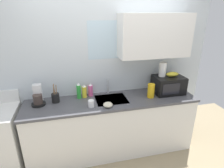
% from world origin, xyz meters
% --- Properties ---
extents(kitchen_wall_assembly, '(3.30, 0.42, 2.50)m').
position_xyz_m(kitchen_wall_assembly, '(0.14, 0.31, 1.36)').
color(kitchen_wall_assembly, silver).
rests_on(kitchen_wall_assembly, ground).
extents(counter_unit, '(2.53, 0.63, 0.90)m').
position_xyz_m(counter_unit, '(-0.00, 0.00, 0.46)').
color(counter_unit, white).
rests_on(counter_unit, ground).
extents(sink_faucet, '(0.03, 0.03, 0.23)m').
position_xyz_m(sink_faucet, '(-0.01, 0.24, 1.02)').
color(sink_faucet, '#B2B5BA').
rests_on(sink_faucet, counter_unit).
extents(microwave, '(0.46, 0.35, 0.27)m').
position_xyz_m(microwave, '(0.93, 0.05, 1.04)').
color(microwave, black).
rests_on(microwave, counter_unit).
extents(banana_bunch, '(0.20, 0.11, 0.07)m').
position_xyz_m(banana_bunch, '(0.98, 0.05, 1.20)').
color(banana_bunch, gold).
rests_on(banana_bunch, microwave).
extents(paper_towel_roll, '(0.11, 0.11, 0.22)m').
position_xyz_m(paper_towel_roll, '(0.83, 0.10, 1.28)').
color(paper_towel_roll, white).
rests_on(paper_towel_roll, microwave).
extents(coffee_maker, '(0.19, 0.21, 0.28)m').
position_xyz_m(coffee_maker, '(-1.03, 0.11, 1.00)').
color(coffee_maker, black).
rests_on(coffee_maker, counter_unit).
extents(dish_soap_bottle_pink, '(0.07, 0.07, 0.20)m').
position_xyz_m(dish_soap_bottle_pink, '(-0.29, 0.22, 1.00)').
color(dish_soap_bottle_pink, '#E55999').
rests_on(dish_soap_bottle_pink, counter_unit).
extents(dish_soap_bottle_yellow, '(0.07, 0.07, 0.20)m').
position_xyz_m(dish_soap_bottle_yellow, '(-0.38, 0.18, 1.00)').
color(dish_soap_bottle_yellow, yellow).
rests_on(dish_soap_bottle_yellow, counter_unit).
extents(dish_soap_bottle_green, '(0.06, 0.06, 0.24)m').
position_xyz_m(dish_soap_bottle_green, '(-0.47, 0.17, 1.02)').
color(dish_soap_bottle_green, green).
rests_on(dish_soap_bottle_green, counter_unit).
extents(cereal_canister, '(0.10, 0.10, 0.21)m').
position_xyz_m(cereal_canister, '(0.59, -0.05, 1.01)').
color(cereal_canister, gold).
rests_on(cereal_canister, counter_unit).
extents(mug_white, '(0.08, 0.08, 0.09)m').
position_xyz_m(mug_white, '(-0.33, -0.14, 0.95)').
color(mug_white, white).
rests_on(mug_white, counter_unit).
extents(utensil_crock, '(0.11, 0.11, 0.28)m').
position_xyz_m(utensil_crock, '(-0.80, 0.12, 0.97)').
color(utensil_crock, black).
rests_on(utensil_crock, counter_unit).
extents(small_bowl, '(0.13, 0.13, 0.06)m').
position_xyz_m(small_bowl, '(-0.11, -0.20, 0.93)').
color(small_bowl, beige).
rests_on(small_bowl, counter_unit).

